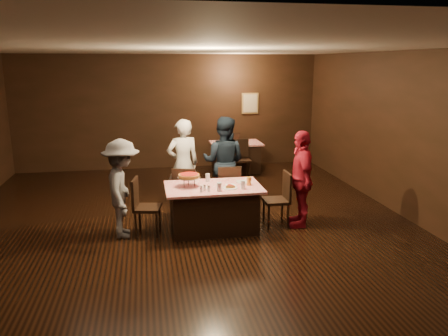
{
  "coord_description": "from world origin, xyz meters",
  "views": [
    {
      "loc": [
        -0.63,
        -6.68,
        2.78
      ],
      "look_at": [
        0.68,
        0.56,
        1.0
      ],
      "focal_mm": 35.0,
      "sensor_mm": 36.0,
      "label": 1
    }
  ],
  "objects": [
    {
      "name": "diner_grey_knit",
      "position": [
        -1.04,
        0.26,
        0.8
      ],
      "size": [
        0.6,
        1.04,
        1.61
      ],
      "primitive_type": "imported",
      "rotation": [
        0.0,
        0.0,
        1.57
      ],
      "color": "slate",
      "rests_on": "ground"
    },
    {
      "name": "plate_empty",
      "position": [
        0.99,
        0.41,
        0.78
      ],
      "size": [
        0.25,
        0.25,
        0.01
      ],
      "primitive_type": "cylinder",
      "color": "white",
      "rests_on": "main_table"
    },
    {
      "name": "chair_end_left",
      "position": [
        -0.66,
        0.26,
        0.47
      ],
      "size": [
        0.49,
        0.49,
        0.95
      ],
      "primitive_type": "cube",
      "rotation": [
        0.0,
        0.0,
        1.39
      ],
      "color": "black",
      "rests_on": "ground"
    },
    {
      "name": "glass_front_left",
      "position": [
        0.49,
        -0.04,
        0.84
      ],
      "size": [
        0.08,
        0.08,
        0.14
      ],
      "primitive_type": "cylinder",
      "color": "silver",
      "rests_on": "main_table"
    },
    {
      "name": "chair_back_near",
      "position": [
        1.65,
        3.5,
        0.47
      ],
      "size": [
        0.43,
        0.43,
        0.95
      ],
      "primitive_type": "cube",
      "rotation": [
        0.0,
        0.0,
        -0.02
      ],
      "color": "black",
      "rests_on": "ground"
    },
    {
      "name": "diner_white_jacket",
      "position": [
        0.05,
        1.54,
        0.87
      ],
      "size": [
        0.71,
        0.54,
        1.75
      ],
      "primitive_type": "imported",
      "rotation": [
        0.0,
        0.0,
        3.34
      ],
      "color": "silver",
      "rests_on": "ground"
    },
    {
      "name": "condiments",
      "position": [
        0.26,
        -0.03,
        0.82
      ],
      "size": [
        0.17,
        0.1,
        0.09
      ],
      "color": "silver",
      "rests_on": "main_table"
    },
    {
      "name": "main_table",
      "position": [
        0.44,
        0.26,
        0.39
      ],
      "size": [
        1.6,
        1.0,
        0.77
      ],
      "primitive_type": "cube",
      "color": "#B00B18",
      "rests_on": "ground"
    },
    {
      "name": "glass_amber",
      "position": [
        1.04,
        0.21,
        0.84
      ],
      "size": [
        0.08,
        0.08,
        0.14
      ],
      "primitive_type": "cylinder",
      "color": "#BF7F26",
      "rests_on": "main_table"
    },
    {
      "name": "room",
      "position": [
        0.0,
        0.01,
        2.14
      ],
      "size": [
        10.0,
        10.04,
        3.02
      ],
      "color": "black",
      "rests_on": "ground"
    },
    {
      "name": "diner_navy_hoodie",
      "position": [
        0.85,
        1.51,
        0.89
      ],
      "size": [
        1.06,
        0.97,
        1.78
      ],
      "primitive_type": "imported",
      "rotation": [
        0.0,
        0.0,
        2.72
      ],
      "color": "black",
      "rests_on": "ground"
    },
    {
      "name": "diner_red_shirt",
      "position": [
        1.96,
        0.2,
        0.84
      ],
      "size": [
        0.53,
        1.03,
        1.68
      ],
      "primitive_type": "imported",
      "rotation": [
        0.0,
        0.0,
        -1.7
      ],
      "color": "#A7152A",
      "rests_on": "ground"
    },
    {
      "name": "plate_with_slice",
      "position": [
        0.69,
        0.08,
        0.8
      ],
      "size": [
        0.25,
        0.25,
        0.06
      ],
      "color": "white",
      "rests_on": "main_table"
    },
    {
      "name": "glass_back",
      "position": [
        0.39,
        0.56,
        0.84
      ],
      "size": [
        0.08,
        0.08,
        0.14
      ],
      "primitive_type": "cylinder",
      "color": "silver",
      "rests_on": "main_table"
    },
    {
      "name": "chair_back_far",
      "position": [
        1.65,
        4.8,
        0.47
      ],
      "size": [
        0.45,
        0.45,
        0.95
      ],
      "primitive_type": "cube",
      "rotation": [
        0.0,
        0.0,
        3.08
      ],
      "color": "black",
      "rests_on": "ground"
    },
    {
      "name": "chair_end_right",
      "position": [
        1.54,
        0.26,
        0.47
      ],
      "size": [
        0.42,
        0.42,
        0.95
      ],
      "primitive_type": "cube",
      "rotation": [
        0.0,
        0.0,
        -1.58
      ],
      "color": "black",
      "rests_on": "ground"
    },
    {
      "name": "glass_front_right",
      "position": [
        0.89,
        0.01,
        0.84
      ],
      "size": [
        0.08,
        0.08,
        0.14
      ],
      "primitive_type": "cylinder",
      "color": "silver",
      "rests_on": "main_table"
    },
    {
      "name": "pizza_stand",
      "position": [
        0.04,
        0.31,
        0.95
      ],
      "size": [
        0.38,
        0.38,
        0.22
      ],
      "color": "black",
      "rests_on": "main_table"
    },
    {
      "name": "back_table",
      "position": [
        1.65,
        4.2,
        0.39
      ],
      "size": [
        1.3,
        0.9,
        0.77
      ],
      "primitive_type": "cube",
      "color": "#A70B0F",
      "rests_on": "ground"
    },
    {
      "name": "chair_far_left",
      "position": [
        0.04,
        1.01,
        0.47
      ],
      "size": [
        0.51,
        0.51,
        0.95
      ],
      "primitive_type": "cube",
      "rotation": [
        0.0,
        0.0,
        2.88
      ],
      "color": "black",
      "rests_on": "ground"
    },
    {
      "name": "napkin_center",
      "position": [
        0.74,
        0.26,
        0.77
      ],
      "size": [
        0.19,
        0.19,
        0.01
      ],
      "primitive_type": "cube",
      "rotation": [
        0.0,
        0.0,
        0.21
      ],
      "color": "white",
      "rests_on": "main_table"
    },
    {
      "name": "napkin_left",
      "position": [
        0.29,
        0.21,
        0.77
      ],
      "size": [
        0.21,
        0.21,
        0.01
      ],
      "primitive_type": "cube",
      "rotation": [
        0.0,
        0.0,
        -0.35
      ],
      "color": "white",
      "rests_on": "main_table"
    },
    {
      "name": "chair_far_right",
      "position": [
        0.84,
        1.01,
        0.47
      ],
      "size": [
        0.44,
        0.44,
        0.95
      ],
      "primitive_type": "cube",
      "rotation": [
        0.0,
        0.0,
        3.08
      ],
      "color": "black",
      "rests_on": "ground"
    }
  ]
}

